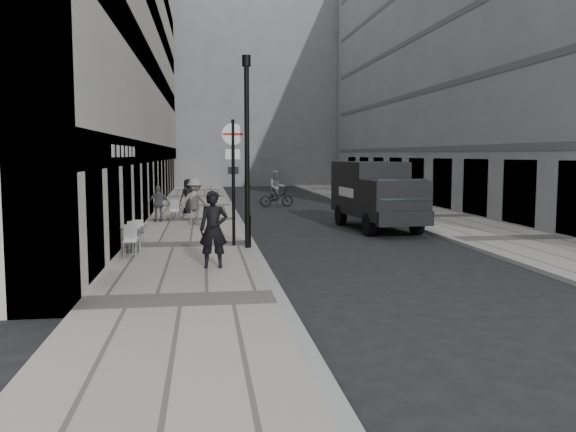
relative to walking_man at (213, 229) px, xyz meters
name	(u,v)px	position (x,y,z in m)	size (l,w,h in m)	color
ground	(301,342)	(1.29, -6.07, -1.10)	(120.00, 120.00, 0.00)	black
sidewalk	(194,220)	(-0.71, 11.93, -1.04)	(4.00, 60.00, 0.12)	#A39E93
far_sidewalk	(429,217)	(10.29, 11.93, -1.04)	(4.00, 60.00, 0.12)	#A39E93
building_left	(117,41)	(-4.71, 18.43, 7.90)	(4.00, 45.00, 18.00)	beige
building_right	(475,32)	(15.29, 18.43, 8.90)	(6.00, 45.00, 20.00)	gray
building_far	(232,78)	(2.79, 49.93, 9.90)	(24.00, 16.00, 22.00)	gray
walking_man	(213,229)	(0.00, 0.00, 0.00)	(0.72, 0.47, 1.97)	black
sign_post	(233,165)	(0.69, 3.74, 1.55)	(0.68, 0.10, 3.97)	black
lamppost	(247,142)	(1.09, 3.22, 2.27)	(0.26, 0.26, 5.86)	black
bollard_near	(247,228)	(1.14, 4.31, -0.52)	(0.12, 0.12, 0.93)	black
bollard_far	(249,232)	(1.14, 3.28, -0.51)	(0.13, 0.13, 0.94)	black
panel_van	(375,192)	(6.58, 8.22, 0.42)	(2.53, 5.88, 2.70)	black
cyclist	(277,193)	(3.90, 19.24, -0.29)	(2.01, 0.93, 2.09)	black
pedestrian_a	(159,204)	(-2.17, 11.10, -0.21)	(0.91, 0.38, 1.56)	#525256
pedestrian_b	(195,202)	(-0.60, 9.73, -0.03)	(1.23, 0.71, 1.90)	gray
pedestrian_c	(189,196)	(-0.99, 14.87, -0.14)	(0.83, 0.54, 1.70)	black
cafe_table_near	(132,238)	(-2.31, 2.50, -0.53)	(0.70, 1.59, 0.91)	#B5B6B8
cafe_table_mid	(136,235)	(-2.31, 3.57, -0.56)	(0.65, 1.47, 0.84)	silver
cafe_table_far	(175,210)	(-1.51, 11.70, -0.54)	(0.68, 1.54, 0.88)	#A4A4A6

